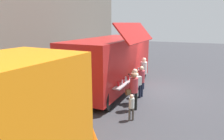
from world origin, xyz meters
name	(u,v)px	position (x,y,z in m)	size (l,w,h in m)	color
ground_plane	(153,90)	(0.00, 0.00, 0.00)	(60.00, 60.00, 0.00)	#38383D
curb_strip	(19,107)	(-4.70, 4.87, 0.07)	(28.00, 1.60, 0.15)	#9E998E
food_truck_main	(111,62)	(-0.69, 2.24, 1.55)	(6.68, 3.40, 3.63)	red
traffic_cone_orange	(92,133)	(-5.64, 0.85, 0.28)	(0.36, 0.36, 0.55)	orange
trash_bin	(101,65)	(2.91, 4.57, 0.50)	(0.60, 0.60, 1.00)	#2C6435
customer_front_ordering	(141,79)	(-1.33, 0.39, 0.95)	(0.33, 0.32, 1.59)	#1D2338
customer_mid_with_backpack	(135,83)	(-2.20, 0.45, 1.00)	(0.48, 0.52, 1.63)	#1D2238
customer_rear_waiting	(134,88)	(-2.96, 0.31, 0.97)	(0.47, 0.47, 1.64)	black
customer_extra_browsing	(144,70)	(0.06, 0.60, 1.06)	(0.36, 0.36, 1.77)	#1F2237
child_near_queue	(132,105)	(-3.85, 0.12, 0.62)	(0.21, 0.21, 1.04)	#504A42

